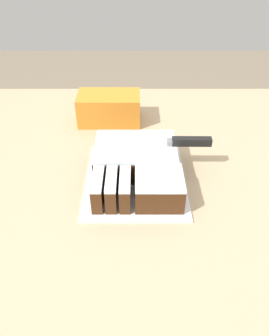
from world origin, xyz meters
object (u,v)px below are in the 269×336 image
at_px(cake_board, 134,179).
at_px(knife, 181,142).
at_px(storage_box, 108,108).
at_px(cake, 136,167).

bearing_deg(cake_board, knife, 24.65).
xyz_separation_m(cake_board, storage_box, (-0.09, 0.34, 0.05)).
distance_m(cake_board, storage_box, 0.36).
bearing_deg(cake_board, cake, 51.94).
bearing_deg(cake_board, storage_box, 105.16).
distance_m(cake_board, cake, 0.04).
distance_m(knife, storage_box, 0.36).
distance_m(cake_board, knife, 0.17).
xyz_separation_m(knife, storage_box, (-0.22, 0.28, -0.04)).
height_order(cake_board, knife, knife).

